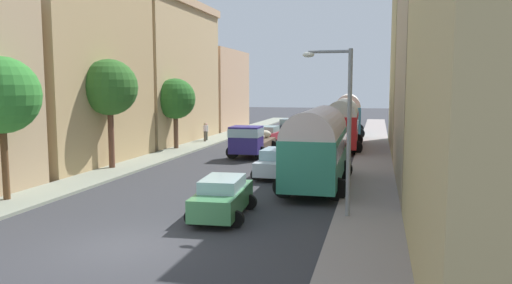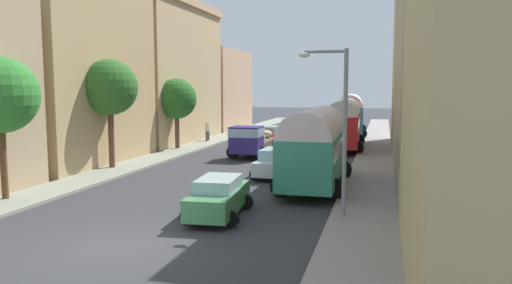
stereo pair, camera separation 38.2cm
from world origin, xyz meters
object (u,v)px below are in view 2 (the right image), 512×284
Objects in this scene: parked_bus_0 at (315,144)px; pedestrian_1 at (207,131)px; streetlamp_near at (338,118)px; pedestrian_2 at (208,131)px; car_1 at (290,127)px; car_3 at (219,197)px; car_2 at (306,122)px; car_4 at (275,163)px; cargo_truck_0 at (252,140)px; car_0 at (270,135)px; parked_bus_1 at (344,122)px; parked_bus_2 at (351,113)px; car_5 at (315,134)px.

pedestrian_1 is at bearing 125.29° from parked_bus_0.
pedestrian_2 is at bearing 120.45° from streetlamp_near.
car_1 is at bearing 57.42° from pedestrian_1.
pedestrian_2 is (-9.43, 24.31, 0.19)m from car_3.
car_2 is at bearing 88.63° from car_1.
car_1 is at bearing 53.78° from pedestrian_2.
car_4 is at bearing 117.34° from streetlamp_near.
cargo_truck_0 is (-5.84, 9.58, -0.95)m from parked_bus_0.
streetlamp_near is (13.82, -23.51, 2.84)m from pedestrian_2.
parked_bus_0 is 19.29m from car_0.
parked_bus_1 is 0.97× the size of parked_bus_2.
car_4 is at bearing -65.33° from cargo_truck_0.
car_5 is (3.74, 1.54, 0.02)m from car_0.
parked_bus_0 is 1.95× the size of car_3.
car_3 is at bearing -79.20° from cargo_truck_0.
parked_bus_1 is (0.17, 15.36, 0.05)m from parked_bus_0.
parked_bus_0 is 1.95× the size of car_0.
parked_bus_1 reaches higher than pedestrian_1.
pedestrian_2 is at bearing -110.23° from car_2.
parked_bus_0 is 4.92× the size of pedestrian_2.
pedestrian_1 is 0.92m from pedestrian_2.
car_0 is at bearing -126.93° from parked_bus_2.
pedestrian_2 is at bearing 124.33° from parked_bus_0.
pedestrian_2 is (-6.04, -8.25, 0.14)m from car_1.
car_5 reaches higher than car_2.
car_0 is 1.13× the size of car_1.
cargo_truck_0 is 1.59× the size of car_4.
car_4 is (-2.52, 2.35, -1.36)m from parked_bus_0.
cargo_truck_0 is 16.29m from car_3.
car_1 is at bearing 95.94° from car_3.
pedestrian_1 is (-11.95, -9.65, -1.29)m from parked_bus_2.
parked_bus_1 is at bearing 78.30° from car_4.
car_5 is 2.09× the size of pedestrian_1.
parked_bus_2 reaches higher than car_2.
cargo_truck_0 reaches higher than car_1.
parked_bus_0 reaches higher than car_2.
parked_bus_2 is at bearing 69.09° from car_5.
parked_bus_1 is 8.40m from cargo_truck_0.
parked_bus_1 reaches higher than car_4.
parked_bus_0 is 26.63m from parked_bus_2.
car_5 is (3.10, 10.07, -0.41)m from cargo_truck_0.
cargo_truck_0 reaches higher than car_3.
pedestrian_1 reaches higher than car_0.
car_2 is 41.28m from streetlamp_near.
car_1 is at bearing -91.37° from car_2.
parked_bus_1 reaches higher than pedestrian_2.
car_5 is 2.19× the size of pedestrian_2.
car_1 is 10.22m from pedestrian_2.
car_5 is 25.82m from streetlamp_near.
pedestrian_1 is at bearing -168.53° from car_0.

